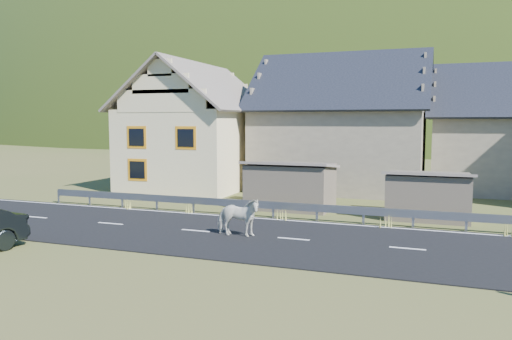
% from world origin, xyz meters
% --- Properties ---
extents(ground, '(160.00, 160.00, 0.00)m').
position_xyz_m(ground, '(0.00, 0.00, 0.00)').
color(ground, '#3D4D1D').
rests_on(ground, ground).
extents(road, '(60.00, 7.00, 0.04)m').
position_xyz_m(road, '(0.00, 0.00, 0.02)').
color(road, black).
rests_on(road, ground).
extents(lane_markings, '(60.00, 6.60, 0.01)m').
position_xyz_m(lane_markings, '(0.00, 0.00, 0.04)').
color(lane_markings, silver).
rests_on(lane_markings, road).
extents(guardrail, '(28.10, 0.09, 0.75)m').
position_xyz_m(guardrail, '(-0.00, 3.68, 0.56)').
color(guardrail, '#93969B').
rests_on(guardrail, ground).
extents(shed_left, '(4.30, 3.30, 2.40)m').
position_xyz_m(shed_left, '(-2.00, 6.50, 1.10)').
color(shed_left, '#655A4A').
rests_on(shed_left, ground).
extents(shed_right, '(3.80, 2.90, 2.20)m').
position_xyz_m(shed_right, '(4.50, 6.00, 1.00)').
color(shed_right, '#655A4A').
rests_on(shed_right, ground).
extents(house_cream, '(7.80, 9.80, 8.30)m').
position_xyz_m(house_cream, '(-10.00, 12.00, 4.36)').
color(house_cream, beige).
rests_on(house_cream, ground).
extents(house_stone_a, '(10.80, 9.80, 8.90)m').
position_xyz_m(house_stone_a, '(-1.00, 15.00, 4.63)').
color(house_stone_a, gray).
rests_on(house_stone_a, ground).
extents(house_stone_b, '(9.80, 8.80, 8.10)m').
position_xyz_m(house_stone_b, '(9.00, 17.00, 4.24)').
color(house_stone_b, gray).
rests_on(house_stone_b, ground).
extents(mountain, '(440.00, 280.00, 260.00)m').
position_xyz_m(mountain, '(5.00, 180.00, -20.00)').
color(mountain, '#233D0F').
rests_on(mountain, ground).
extents(conifer_patch, '(76.00, 50.00, 28.00)m').
position_xyz_m(conifer_patch, '(-55.00, 110.00, 6.00)').
color(conifer_patch, black).
rests_on(conifer_patch, ground).
extents(horse, '(0.90, 1.78, 1.47)m').
position_xyz_m(horse, '(-2.09, -0.28, 0.77)').
color(horse, silver).
rests_on(horse, road).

